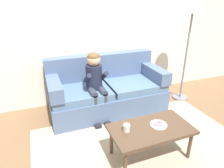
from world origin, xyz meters
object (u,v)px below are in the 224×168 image
object	(u,v)px
donut	(159,123)
floor_lamp	(192,14)
person_child	(95,80)
toy_controller	(156,120)
coffee_table	(151,131)
couch	(107,91)
mug	(127,128)

from	to	relation	value
donut	floor_lamp	xyz separation A→B (m)	(1.32, 1.18, 1.14)
person_child	toy_controller	size ratio (longest dim) A/B	4.87
floor_lamp	donut	bearing A→B (deg)	-138.15
person_child	floor_lamp	bearing A→B (deg)	1.90
coffee_table	donut	distance (m)	0.13
donut	floor_lamp	distance (m)	2.11
coffee_table	donut	xyz separation A→B (m)	(0.11, 0.01, 0.08)
coffee_table	couch	bearing A→B (deg)	94.19
mug	floor_lamp	distance (m)	2.37
coffee_table	toy_controller	world-z (taller)	coffee_table
person_child	couch	bearing A→B (deg)	38.91
person_child	toy_controller	world-z (taller)	person_child
donut	person_child	bearing A→B (deg)	112.33
couch	floor_lamp	size ratio (longest dim) A/B	1.05
couch	floor_lamp	bearing A→B (deg)	-5.54
toy_controller	floor_lamp	size ratio (longest dim) A/B	0.12
mug	couch	bearing A→B (deg)	80.79
couch	mug	bearing A→B (deg)	-99.21
donut	floor_lamp	bearing A→B (deg)	41.85
coffee_table	floor_lamp	size ratio (longest dim) A/B	0.52
couch	toy_controller	xyz separation A→B (m)	(0.62, -0.70, -0.32)
coffee_table	mug	bearing A→B (deg)	171.47
coffee_table	person_child	xyz separation A→B (m)	(-0.36, 1.14, 0.28)
floor_lamp	toy_controller	bearing A→B (deg)	-148.61
couch	floor_lamp	xyz separation A→B (m)	(1.53, -0.15, 1.27)
coffee_table	mug	xyz separation A→B (m)	(-0.31, 0.05, 0.09)
couch	person_child	world-z (taller)	person_child
person_child	mug	xyz separation A→B (m)	(0.05, -1.09, -0.19)
mug	person_child	bearing A→B (deg)	92.43
couch	mug	distance (m)	1.32
mug	floor_lamp	world-z (taller)	floor_lamp
toy_controller	floor_lamp	distance (m)	1.91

